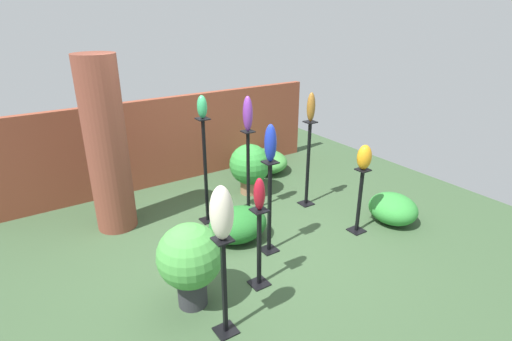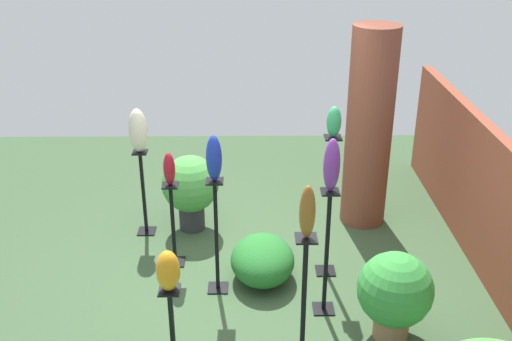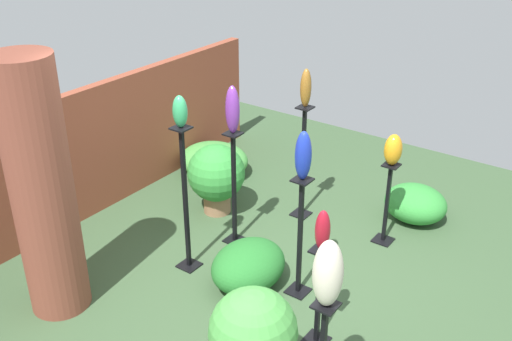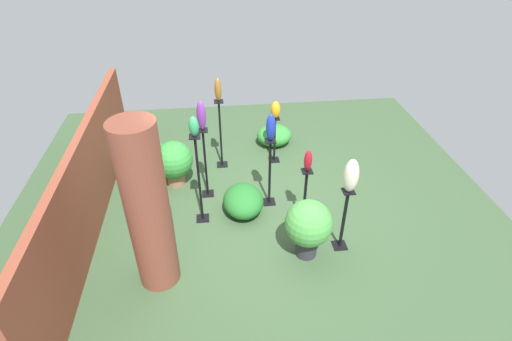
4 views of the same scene
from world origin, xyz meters
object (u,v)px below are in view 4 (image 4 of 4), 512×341
pedestal_cobalt (270,176)px  pedestal_amber (274,142)px  pedestal_jade (199,183)px  potted_plant_back_center (174,161)px  pedestal_ivory (343,222)px  art_vase_amber (275,110)px  art_vase_ivory (351,176)px  pedestal_violet (206,166)px  art_vase_bronze (218,90)px  pedestal_ruby (305,198)px  art_vase_jade (194,126)px  art_vase_ruby (308,161)px  potted_plant_near_pillar (308,225)px  art_vase_violet (201,116)px  pedestal_bronze (221,137)px  brick_pillar (148,210)px  art_vase_cobalt (271,127)px

pedestal_cobalt → pedestal_amber: 1.31m
pedestal_jade → potted_plant_back_center: 1.13m
pedestal_ivory → art_vase_amber: size_ratio=3.09×
art_vase_ivory → pedestal_violet: bearing=52.3°
art_vase_bronze → pedestal_ruby: bearing=-144.6°
art_vase_bronze → potted_plant_back_center: size_ratio=0.50×
pedestal_violet → pedestal_amber: 1.60m
pedestal_amber → art_vase_jade: art_vase_jade is taller
pedestal_amber → art_vase_ruby: size_ratio=2.61×
pedestal_violet → potted_plant_near_pillar: pedestal_violet is taller
pedestal_jade → art_vase_violet: bearing=-8.3°
pedestal_amber → art_vase_ivory: bearing=-165.8°
pedestal_bronze → pedestal_jade: (-1.51, 0.38, 0.09)m
pedestal_violet → art_vase_jade: 1.25m
pedestal_cobalt → art_vase_violet: (0.34, 1.01, 0.95)m
art_vase_ivory → art_vase_bronze: bearing=34.5°
art_vase_amber → art_vase_violet: bearing=125.6°
art_vase_ivory → art_vase_violet: bearing=52.3°
art_vase_jade → potted_plant_back_center: bearing=24.3°
pedestal_cobalt → art_vase_bronze: 1.73m
pedestal_violet → art_vase_amber: 1.67m
art_vase_violet → art_vase_ruby: (-0.82, -1.49, -0.40)m
pedestal_cobalt → pedestal_ruby: bearing=-134.7°
pedestal_violet → pedestal_ivory: size_ratio=1.24×
pedestal_jade → pedestal_ruby: bearing=-96.6°
pedestal_amber → pedestal_jade: 2.10m
pedestal_jade → art_vase_bronze: bearing=-14.0°
brick_pillar → potted_plant_back_center: size_ratio=2.82×
brick_pillar → pedestal_bronze: size_ratio=1.77×
art_vase_cobalt → art_vase_violet: size_ratio=0.91×
pedestal_jade → potted_plant_back_center: pedestal_jade is taller
brick_pillar → pedestal_cobalt: brick_pillar is taller
pedestal_bronze → pedestal_ruby: size_ratio=1.43×
art_vase_amber → art_vase_ivory: (-2.39, -0.60, 0.19)m
brick_pillar → pedestal_violet: brick_pillar is taller
art_vase_jade → potted_plant_back_center: size_ratio=0.36×
pedestal_amber → art_vase_cobalt: bearing=167.6°
brick_pillar → art_vase_ruby: brick_pillar is taller
pedestal_ruby → art_vase_amber: art_vase_amber is taller
pedestal_bronze → potted_plant_near_pillar: bearing=-156.0°
art_vase_ruby → pedestal_bronze: bearing=35.4°
pedestal_ruby → potted_plant_back_center: bearing=59.6°
pedestal_amber → art_vase_violet: (-0.93, 1.29, 1.09)m
art_vase_cobalt → potted_plant_back_center: size_ratio=0.54×
pedestal_jade → art_vase_bronze: size_ratio=3.61×
potted_plant_near_pillar → pedestal_amber: bearing=1.8°
pedestal_amber → art_vase_bronze: 1.51m
pedestal_cobalt → potted_plant_near_pillar: pedestal_cobalt is taller
potted_plant_back_center → pedestal_jade: bearing=-155.7°
pedestal_ruby → art_vase_amber: 1.87m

